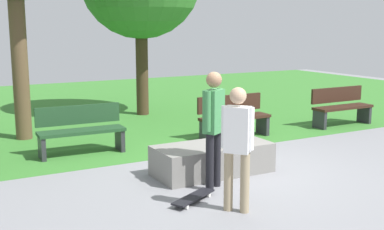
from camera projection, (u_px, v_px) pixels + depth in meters
The scene contains 10 objects.
ground_plane at pixel (233, 170), 8.31m from camera, with size 28.00×28.00×0.00m, color gray.
grass_lawn at pixel (94, 106), 14.87m from camera, with size 26.60×12.77×0.01m, color #387A2D.
concrete_ledge at pixel (212, 159), 8.09m from camera, with size 1.92×0.87×0.48m, color gray.
backpack_on_ledge at pixel (234, 131), 8.29m from camera, with size 0.28×0.20×0.32m, color maroon.
skater_performing_trick at pixel (237, 140), 6.31m from camera, with size 0.36×0.37×1.64m.
skater_watching at pixel (214, 121), 7.21m from camera, with size 0.38×0.33×1.74m.
skateboard_by_ledge at pixel (193, 197), 6.81m from camera, with size 0.80×0.55×0.08m.
park_bench_near_path at pixel (233, 116), 10.62m from camera, with size 1.60×0.48×0.91m.
park_bench_near_lamppost at pixel (81, 129), 9.26m from camera, with size 1.62×0.53×0.91m.
park_bench_center_lawn at pixel (341, 106), 11.93m from camera, with size 1.60×0.48×0.91m.
Camera 1 is at (-4.46, -6.69, 2.41)m, focal length 46.25 mm.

